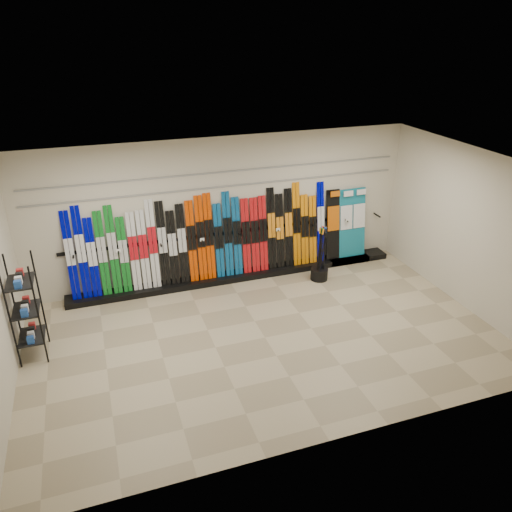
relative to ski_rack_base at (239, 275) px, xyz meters
name	(u,v)px	position (x,y,z in m)	size (l,w,h in m)	color
floor	(265,338)	(-0.22, -2.28, -0.06)	(8.00, 8.00, 0.00)	gray
back_wall	(224,210)	(-0.22, 0.22, 1.44)	(8.00, 8.00, 0.00)	beige
right_wall	(469,230)	(3.78, -2.28, 1.44)	(5.00, 5.00, 0.00)	beige
ceiling	(266,169)	(-0.22, -2.28, 2.94)	(8.00, 8.00, 0.00)	silver
ski_rack_base	(239,275)	(0.00, 0.00, 0.00)	(8.00, 0.40, 0.12)	black
skis	(205,240)	(-0.68, 0.07, 0.89)	(5.37, 0.29, 1.81)	#0003A4
snowboards	(346,224)	(2.55, 0.08, 0.84)	(0.96, 0.24, 1.57)	black
accessory_rack	(26,309)	(-3.97, -1.48, 0.80)	(0.40, 0.60, 1.72)	black
pole_bin	(319,274)	(1.61, -0.61, 0.07)	(0.37, 0.37, 0.25)	black
ski_poles	(321,254)	(1.62, -0.63, 0.55)	(0.19, 0.24, 1.18)	black
slatwall_rail_0	(223,187)	(-0.22, 0.20, 1.94)	(7.60, 0.02, 0.03)	gray
slatwall_rail_1	(223,172)	(-0.22, 0.20, 2.24)	(7.60, 0.02, 0.03)	gray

